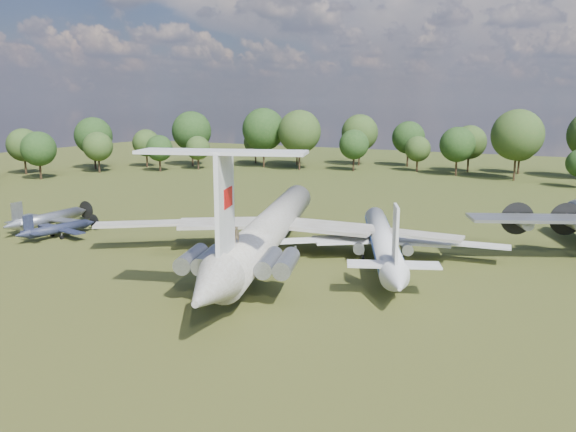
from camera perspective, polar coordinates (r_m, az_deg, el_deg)
The scene contains 6 objects.
ground at distance 72.06m, azimuth -4.38°, elevation -3.12°, with size 300.00×300.00×0.00m, color #2B4316.
il62_airliner at distance 66.67m, azimuth -1.75°, elevation -1.81°, with size 44.09×57.32×5.62m, color silver, non-canonical shape.
tu104_jet at distance 65.91m, azimuth 9.58°, elevation -2.94°, with size 28.51×38.02×3.80m, color silver, non-canonical shape.
small_prop_west at distance 82.55m, azimuth -22.30°, elevation -1.41°, with size 9.35×12.76×1.87m, color black, non-canonical shape.
small_prop_northwest at distance 88.59m, azimuth -23.09°, elevation -0.46°, with size 11.93×16.27×2.39m, color #ADB0B5, non-canonical shape.
person_on_il62 at distance 50.93m, azimuth -5.27°, elevation -1.91°, with size 0.56×0.37×1.54m, color olive.
Camera 1 is at (37.39, -58.85, 18.21)m, focal length 35.00 mm.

